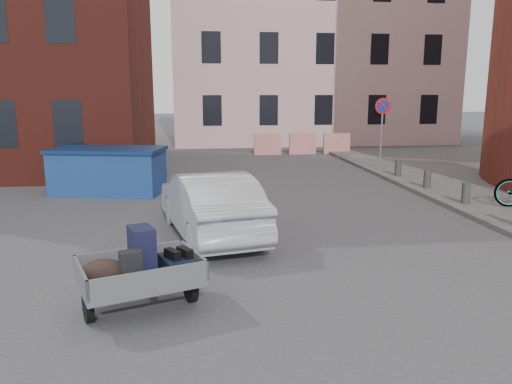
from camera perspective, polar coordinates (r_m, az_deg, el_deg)
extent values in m
plane|color=#38383A|center=(9.17, -0.09, -7.83)|extent=(120.00, 120.00, 0.00)
cube|color=#D6A5A4|center=(31.64, 6.02, 18.67)|extent=(16.00, 8.00, 14.00)
cylinder|color=gray|center=(19.49, 14.14, 6.42)|extent=(0.07, 0.07, 2.60)
cylinder|color=red|center=(19.41, 14.32, 9.51)|extent=(0.60, 0.03, 0.60)
cylinder|color=navy|center=(19.39, 14.34, 9.50)|extent=(0.44, 0.03, 0.44)
cylinder|color=#3A3A3D|center=(14.17, 22.86, -0.14)|extent=(0.22, 0.22, 0.55)
cylinder|color=#3A3A3D|center=(16.07, 18.98, 1.43)|extent=(0.22, 0.22, 0.55)
cylinder|color=#3A3A3D|center=(18.04, 15.93, 2.66)|extent=(0.22, 0.22, 0.55)
cube|color=red|center=(23.99, 1.35, 5.46)|extent=(1.30, 0.18, 1.00)
cube|color=red|center=(24.30, 5.33, 5.49)|extent=(1.30, 0.18, 1.00)
cube|color=red|center=(24.73, 9.20, 5.50)|extent=(1.30, 0.18, 1.00)
cylinder|color=black|center=(7.17, -18.65, -12.27)|extent=(0.24, 0.45, 0.44)
cylinder|color=black|center=(7.48, -7.51, -10.73)|extent=(0.24, 0.45, 0.44)
cube|color=slate|center=(7.20, -13.04, -9.78)|extent=(1.88, 1.58, 0.08)
cube|color=slate|center=(7.01, -19.37, -9.18)|extent=(0.41, 1.05, 0.28)
cube|color=slate|center=(7.35, -7.16, -7.62)|extent=(0.41, 1.05, 0.28)
cube|color=slate|center=(7.63, -14.10, -7.17)|extent=(1.52, 0.58, 0.28)
cube|color=slate|center=(6.66, -11.95, -9.87)|extent=(1.52, 0.58, 0.28)
cube|color=slate|center=(8.05, -14.64, -8.01)|extent=(0.31, 0.69, 0.06)
cube|color=#171837|center=(7.13, -12.89, -6.66)|extent=(0.44, 0.53, 0.70)
cube|color=black|center=(7.18, -8.99, -8.27)|extent=(0.58, 0.70, 0.25)
ellipsoid|color=black|center=(6.98, -17.03, -8.75)|extent=(0.69, 0.54, 0.36)
cube|color=black|center=(6.84, -14.09, -8.49)|extent=(0.32, 0.26, 0.48)
ellipsoid|color=blue|center=(7.46, -14.15, -7.77)|extent=(0.44, 0.41, 0.24)
cube|color=black|center=(7.05, -9.53, -7.03)|extent=(0.24, 0.28, 0.13)
cube|color=black|center=(7.10, -8.14, -6.85)|extent=(0.24, 0.28, 0.13)
cube|color=navy|center=(15.60, -16.51, 2.17)|extent=(3.41, 2.21, 1.26)
cube|color=navy|center=(15.51, -16.65, 4.66)|extent=(3.54, 2.34, 0.10)
imported|color=#A8ABB0|center=(10.59, -5.27, -1.35)|extent=(2.29, 4.39, 1.38)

